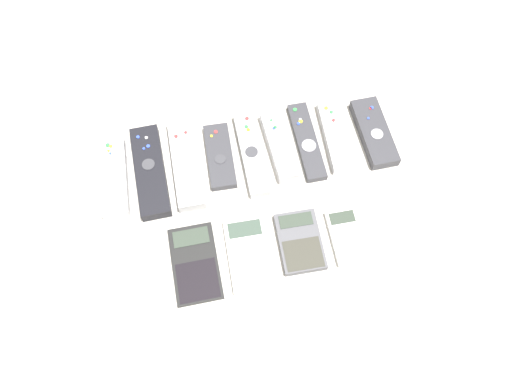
% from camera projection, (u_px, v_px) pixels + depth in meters
% --- Properties ---
extents(ground_plane, '(3.00, 3.00, 0.00)m').
position_uv_depth(ground_plane, '(259.00, 207.00, 1.02)').
color(ground_plane, beige).
extents(remote_0, '(0.06, 0.18, 0.02)m').
position_uv_depth(remote_0, '(114.00, 178.00, 1.03)').
color(remote_0, '#B7B7BC').
rests_on(remote_0, ground_plane).
extents(remote_1, '(0.06, 0.21, 0.03)m').
position_uv_depth(remote_1, '(150.00, 171.00, 1.04)').
color(remote_1, black).
rests_on(remote_1, ground_plane).
extents(remote_2, '(0.06, 0.21, 0.03)m').
position_uv_depth(remote_2, '(186.00, 164.00, 1.04)').
color(remote_2, '#B7B7BC').
rests_on(remote_2, ground_plane).
extents(remote_3, '(0.06, 0.15, 0.02)m').
position_uv_depth(remote_3, '(220.00, 156.00, 1.06)').
color(remote_3, '#333338').
rests_on(remote_3, ground_plane).
extents(remote_4, '(0.04, 0.20, 0.02)m').
position_uv_depth(remote_4, '(251.00, 154.00, 1.06)').
color(remote_4, '#B7B7BC').
rests_on(remote_4, ground_plane).
extents(remote_5, '(0.05, 0.17, 0.03)m').
position_uv_depth(remote_5, '(279.00, 146.00, 1.06)').
color(remote_5, '#B7B7BC').
rests_on(remote_5, ground_plane).
extents(remote_6, '(0.04, 0.19, 0.02)m').
position_uv_depth(remote_6, '(307.00, 141.00, 1.07)').
color(remote_6, '#333338').
rests_on(remote_6, ground_plane).
extents(remote_7, '(0.07, 0.18, 0.02)m').
position_uv_depth(remote_7, '(338.00, 136.00, 1.08)').
color(remote_7, silver).
rests_on(remote_7, ground_plane).
extents(remote_8, '(0.06, 0.17, 0.03)m').
position_uv_depth(remote_8, '(374.00, 133.00, 1.08)').
color(remote_8, '#333338').
rests_on(remote_8, ground_plane).
extents(calculator_0, '(0.09, 0.16, 0.01)m').
position_uv_depth(calculator_0, '(195.00, 263.00, 0.96)').
color(calculator_0, black).
rests_on(calculator_0, ground_plane).
extents(calculator_1, '(0.09, 0.15, 0.01)m').
position_uv_depth(calculator_1, '(249.00, 254.00, 0.97)').
color(calculator_1, silver).
rests_on(calculator_1, ground_plane).
extents(calculator_2, '(0.09, 0.13, 0.02)m').
position_uv_depth(calculator_2, '(300.00, 242.00, 0.97)').
color(calculator_2, '#4C4C51').
rests_on(calculator_2, ground_plane).
extents(calculator_3, '(0.06, 0.11, 0.01)m').
position_uv_depth(calculator_3, '(347.00, 237.00, 0.98)').
color(calculator_3, silver).
rests_on(calculator_3, ground_plane).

